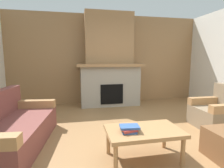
% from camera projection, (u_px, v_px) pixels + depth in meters
% --- Properties ---
extents(ground, '(9.00, 9.00, 0.00)m').
position_uv_depth(ground, '(140.00, 144.00, 2.83)').
color(ground, olive).
extents(wall_back_wood_panel, '(6.00, 0.12, 2.70)m').
position_uv_depth(wall_back_wood_panel, '(107.00, 59.00, 5.55)').
color(wall_back_wood_panel, '#997047').
rests_on(wall_back_wood_panel, ground).
extents(fireplace, '(1.90, 0.82, 2.70)m').
position_uv_depth(fireplace, '(109.00, 66.00, 5.22)').
color(fireplace, gray).
rests_on(fireplace, ground).
extents(couch, '(1.04, 1.88, 0.85)m').
position_uv_depth(couch, '(11.00, 129.00, 2.71)').
color(couch, brown).
rests_on(couch, ground).
extents(armchair, '(0.77, 0.77, 0.85)m').
position_uv_depth(armchair, '(218.00, 113.00, 3.51)').
color(armchair, '#847056').
rests_on(armchair, ground).
extents(coffee_table, '(1.00, 0.60, 0.43)m').
position_uv_depth(coffee_table, '(144.00, 133.00, 2.36)').
color(coffee_table, '#A87A4C').
rests_on(coffee_table, ground).
extents(book_stack_near_edge, '(0.26, 0.21, 0.08)m').
position_uv_depth(book_stack_near_edge, '(129.00, 129.00, 2.26)').
color(book_stack_near_edge, '#335699').
rests_on(book_stack_near_edge, coffee_table).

